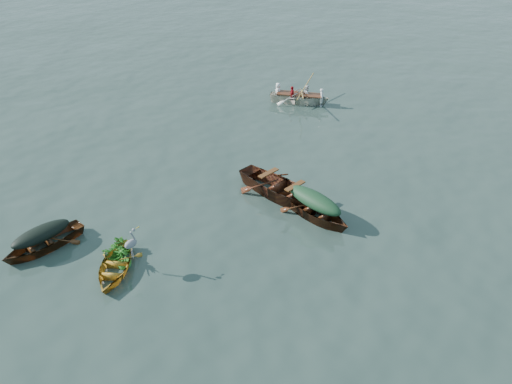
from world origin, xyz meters
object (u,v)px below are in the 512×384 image
green_tarp_boat (313,217)px  open_wooden_boat (281,198)px  heron (131,248)px  rowed_boat (299,103)px  yellow_dinghy (116,271)px  dark_covered_boat (45,248)px

green_tarp_boat → open_wooden_boat: size_ratio=0.78×
green_tarp_boat → heron: heron is taller
open_wooden_boat → heron: bearing=176.4°
heron → rowed_boat: bearing=69.3°
green_tarp_boat → heron: bearing=165.2°
yellow_dinghy → green_tarp_boat: 6.42m
rowed_boat → heron: bearing=168.9°
yellow_dinghy → heron: size_ratio=3.00×
rowed_boat → open_wooden_boat: bearing=-175.4°
dark_covered_boat → open_wooden_boat: size_ratio=0.65×
yellow_dinghy → rowed_boat: bearing=67.3°
dark_covered_boat → green_tarp_boat: bearing=53.4°
yellow_dinghy → heron: 0.99m
yellow_dinghy → heron: heron is taller
dark_covered_boat → heron: (2.90, 1.05, 0.82)m
heron → open_wooden_boat: bearing=45.0°
dark_covered_boat → rowed_boat: rowed_boat is taller
yellow_dinghy → dark_covered_boat: 2.58m
dark_covered_boat → open_wooden_boat: (3.83, 6.68, 0.00)m
open_wooden_boat → rowed_boat: size_ratio=1.22×
yellow_dinghy → rowed_boat: size_ratio=0.68×
green_tarp_boat → dark_covered_boat: bearing=149.9°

